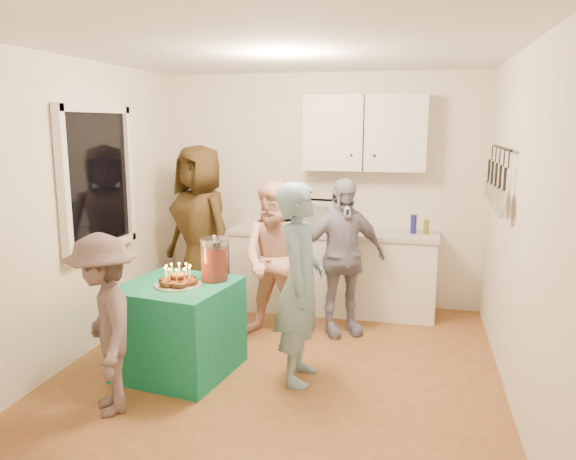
% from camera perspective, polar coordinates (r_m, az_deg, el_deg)
% --- Properties ---
extents(floor, '(4.00, 4.00, 0.00)m').
position_cam_1_polar(floor, '(4.85, -0.95, -14.26)').
color(floor, brown).
rests_on(floor, ground).
extents(ceiling, '(4.00, 4.00, 0.00)m').
position_cam_1_polar(ceiling, '(4.42, -1.06, 17.91)').
color(ceiling, white).
rests_on(ceiling, floor).
extents(back_wall, '(3.60, 3.60, 0.00)m').
position_cam_1_polar(back_wall, '(6.39, 3.30, 4.02)').
color(back_wall, silver).
rests_on(back_wall, floor).
extents(left_wall, '(4.00, 4.00, 0.00)m').
position_cam_1_polar(left_wall, '(5.18, -20.71, 1.75)').
color(left_wall, silver).
rests_on(left_wall, floor).
extents(right_wall, '(4.00, 4.00, 0.00)m').
position_cam_1_polar(right_wall, '(4.39, 22.45, 0.11)').
color(right_wall, silver).
rests_on(right_wall, floor).
extents(window_night, '(0.04, 1.00, 1.20)m').
position_cam_1_polar(window_night, '(5.39, -18.87, 4.87)').
color(window_night, black).
rests_on(window_night, left_wall).
extents(counter, '(2.20, 0.58, 0.86)m').
position_cam_1_polar(counter, '(6.24, 4.57, -4.31)').
color(counter, white).
rests_on(counter, floor).
extents(countertop, '(2.24, 0.62, 0.05)m').
position_cam_1_polar(countertop, '(6.14, 4.63, -0.21)').
color(countertop, beige).
rests_on(countertop, counter).
extents(upper_cabinet, '(1.30, 0.30, 0.80)m').
position_cam_1_polar(upper_cabinet, '(6.14, 7.80, 9.74)').
color(upper_cabinet, white).
rests_on(upper_cabinet, back_wall).
extents(pot_rack, '(0.12, 1.00, 0.60)m').
position_cam_1_polar(pot_rack, '(5.03, 20.51, 4.96)').
color(pot_rack, black).
rests_on(pot_rack, right_wall).
extents(microwave, '(0.60, 0.44, 0.31)m').
position_cam_1_polar(microwave, '(6.14, 2.57, 1.54)').
color(microwave, white).
rests_on(microwave, countertop).
extents(party_table, '(0.97, 0.97, 0.76)m').
position_cam_1_polar(party_table, '(4.81, -11.07, -9.74)').
color(party_table, '#11754F').
rests_on(party_table, floor).
extents(donut_cake, '(0.38, 0.38, 0.18)m').
position_cam_1_polar(donut_cake, '(4.62, -11.11, -4.49)').
color(donut_cake, '#381C0C').
rests_on(donut_cake, party_table).
extents(punch_jar, '(0.22, 0.22, 0.34)m').
position_cam_1_polar(punch_jar, '(4.71, -7.49, -3.09)').
color(punch_jar, red).
rests_on(punch_jar, party_table).
extents(man_birthday, '(0.40, 0.59, 1.61)m').
position_cam_1_polar(man_birthday, '(4.46, 1.27, -5.46)').
color(man_birthday, '#779EAD').
rests_on(man_birthday, floor).
extents(woman_back_left, '(1.07, 0.95, 1.83)m').
position_cam_1_polar(woman_back_left, '(6.15, -8.91, -0.02)').
color(woman_back_left, brown).
rests_on(woman_back_left, floor).
extents(woman_back_center, '(0.77, 0.62, 1.52)m').
position_cam_1_polar(woman_back_center, '(5.36, -1.06, -3.13)').
color(woman_back_center, '#ED907C').
rests_on(woman_back_center, floor).
extents(woman_back_right, '(0.98, 0.77, 1.55)m').
position_cam_1_polar(woman_back_right, '(5.48, 5.42, -2.76)').
color(woman_back_right, '#141038').
rests_on(woman_back_right, floor).
extents(child_near_left, '(0.90, 0.97, 1.31)m').
position_cam_1_polar(child_near_left, '(4.22, -18.16, -9.11)').
color(child_near_left, '#524241').
rests_on(child_near_left, floor).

